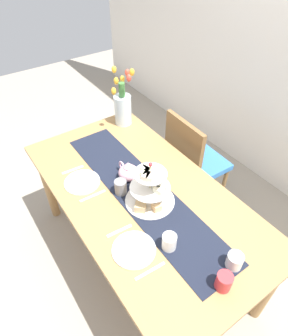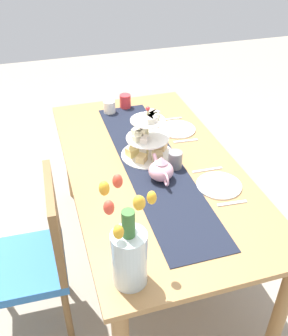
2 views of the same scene
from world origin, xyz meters
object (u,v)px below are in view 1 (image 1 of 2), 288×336
Objects in this scene: tulip_vase at (123,106)px; mug_white_text at (169,242)px; chair_left at (192,159)px; dinner_plate_right at (134,250)px; dining_table at (141,202)px; cream_jug at (234,261)px; mug_orange at (224,282)px; teapot at (128,172)px; dinner_plate_left at (82,182)px; fork_left at (73,170)px; knife_left at (93,196)px; tiered_cake_stand at (150,190)px; fork_right at (119,231)px; mug_grey at (121,187)px; knife_right at (150,271)px.

tulip_vase reaches higher than mug_white_text.
dinner_plate_right is at bearing -58.97° from chair_left.
dining_table is 0.70m from cream_jug.
tulip_vase is 4.87× the size of mug_orange.
dining_table is at bearing 0.00° from teapot.
cream_jug is 0.37× the size of dinner_plate_left.
fork_left is at bearing 180.00° from dinner_plate_left.
tulip_vase is 1.43m from cream_jug.
tulip_vase is at bearing 134.86° from knife_left.
tiered_cake_stand reaches higher than fork_right.
fork_left is 0.88× the size of knife_left.
tiered_cake_stand is at bearing 34.15° from mug_grey.
tiered_cake_stand reaches higher than mug_orange.
chair_left reaches higher than knife_left.
dining_table is 11.59× the size of fork_right.
cream_jug reaches higher than knife_right.
dinner_plate_right reaches higher than knife_right.
cream_jug is 0.42m from knife_right.
mug_grey is (-0.24, 0.16, 0.05)m from fork_right.
tulip_vase is 0.75m from dinner_plate_left.
cream_jug is 0.89m from knife_left.
mug_grey is 1.00× the size of mug_white_text.
tulip_vase is 5.44× the size of cream_jug.
chair_left is 0.84m from tiered_cake_stand.
cream_jug is at bearing 110.35° from mug_orange.
mug_grey is (0.08, -0.11, -0.01)m from teapot.
teapot is 1.40× the size of knife_left.
dining_table is 0.74m from mug_orange.
fork_left is 1.00× the size of fork_right.
mug_grey reaches higher than knife_right.
mug_grey is at bearing -145.85° from tiered_cake_stand.
mug_grey is (0.07, 0.16, 0.05)m from knife_left.
knife_right is 0.56m from mug_grey.
mug_grey reaches higher than knife_left.
tulip_vase is 4.87× the size of mug_white_text.
chair_left is at bearing 98.77° from teapot.
teapot is at bearing 150.28° from dinner_plate_right.
knife_right is (0.47, -0.27, 0.10)m from dining_table.
tiered_cake_stand is 3.20× the size of mug_white_text.
teapot is 0.87m from mug_orange.
knife_right is at bearing -23.53° from teapot.
teapot is 2.51× the size of mug_white_text.
chair_left is at bearing 147.34° from cream_jug.
cream_jug is 0.50m from dinner_plate_right.
dining_table is 0.40m from dinner_plate_left.
fork_right is at bearing -72.89° from tiered_cake_stand.
teapot is at bearing -179.83° from tiered_cake_stand.
cream_jug is 1.16m from fork_left.
dining_table is at bearing 123.71° from fork_right.
mug_grey is (0.66, -0.43, -0.10)m from tulip_vase.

